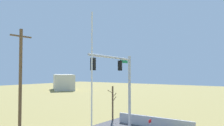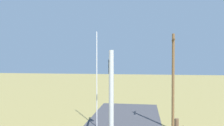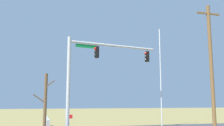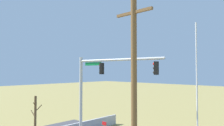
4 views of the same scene
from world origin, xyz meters
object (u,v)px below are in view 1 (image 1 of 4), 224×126
at_px(signal_mast, 121,78).
at_px(open_sign, 150,123).
at_px(flagpole, 92,87).
at_px(utility_pole, 20,84).
at_px(distant_building, 64,82).
at_px(bare_tree, 113,103).

bearing_deg(signal_mast, open_sign, -54.11).
distance_m(flagpole, open_sign, 9.74).
bearing_deg(utility_pole, distant_building, 44.02).
height_order(flagpole, utility_pole, flagpole).
bearing_deg(utility_pole, flagpole, -88.40).
relative_size(flagpole, utility_pole, 1.03).
relative_size(utility_pole, distant_building, 0.81).
xyz_separation_m(signal_mast, bare_tree, (3.84, 3.74, -3.13)).
bearing_deg(distant_building, signal_mast, -178.98).
distance_m(flagpole, bare_tree, 13.08).
bearing_deg(bare_tree, open_sign, -110.54).
distance_m(utility_pole, distant_building, 54.37).
bearing_deg(flagpole, bare_tree, 29.42).
distance_m(bare_tree, open_sign, 6.47).
xyz_separation_m(flagpole, distant_building, (38.85, 45.26, -2.37)).
bearing_deg(flagpole, utility_pole, 91.60).
bearing_deg(distant_building, utility_pole, 171.49).
relative_size(flagpole, distant_building, 0.83).
xyz_separation_m(signal_mast, flagpole, (-7.31, -2.54, -0.41)).
distance_m(bare_tree, distant_building, 47.81).
distance_m(signal_mast, open_sign, 5.11).
height_order(signal_mast, distant_building, signal_mast).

